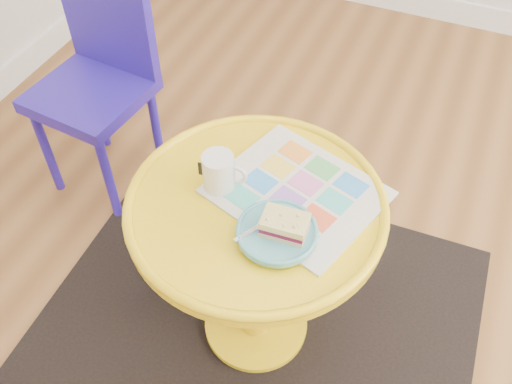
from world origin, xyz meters
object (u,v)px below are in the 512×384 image
at_px(newspaper, 297,192).
at_px(plate, 277,233).
at_px(side_table, 256,245).
at_px(chair, 99,72).
at_px(mug, 219,172).

distance_m(newspaper, plate, 0.14).
bearing_deg(newspaper, side_table, -120.39).
bearing_deg(chair, mug, -26.47).
bearing_deg(plate, side_table, 137.77).
distance_m(mug, plate, 0.21).
relative_size(newspaper, mug, 3.38).
bearing_deg(side_table, chair, 150.42).
relative_size(side_table, mug, 5.66).
bearing_deg(side_table, plate, -42.23).
xyz_separation_m(newspaper, plate, (0.01, -0.14, 0.02)).
bearing_deg(chair, side_table, -23.75).
xyz_separation_m(side_table, mug, (-0.10, 0.01, 0.22)).
distance_m(side_table, newspaper, 0.20).
bearing_deg(plate, newspaper, 92.42).
height_order(chair, newspaper, chair).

